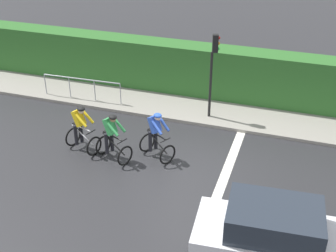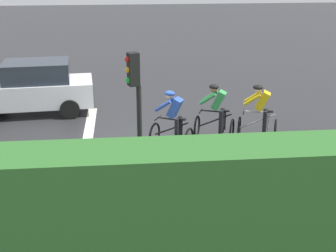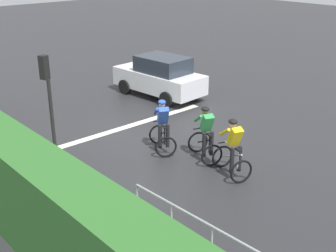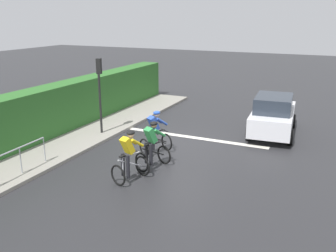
# 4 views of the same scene
# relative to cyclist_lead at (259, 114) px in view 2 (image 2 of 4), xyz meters

# --- Properties ---
(ground_plane) EXTENTS (80.00, 80.00, 0.00)m
(ground_plane) POSITION_rel_cyclist_lead_xyz_m (-0.01, -3.81, -0.80)
(ground_plane) COLOR #28282B
(sidewalk_kerb) EXTENTS (2.80, 20.39, 0.12)m
(sidewalk_kerb) POSITION_rel_cyclist_lead_xyz_m (4.25, -1.81, -0.74)
(sidewalk_kerb) COLOR gray
(sidewalk_kerb) RESTS_ON ground
(stone_wall_low) EXTENTS (0.44, 20.39, 0.49)m
(stone_wall_low) POSITION_rel_cyclist_lead_xyz_m (5.15, -1.81, -0.55)
(stone_wall_low) COLOR gray
(stone_wall_low) RESTS_ON ground
(hedge_wall) EXTENTS (1.10, 20.39, 2.17)m
(hedge_wall) POSITION_rel_cyclist_lead_xyz_m (5.45, -1.81, 0.29)
(hedge_wall) COLOR #2D6628
(hedge_wall) RESTS_ON ground
(road_marking_stop_line) EXTENTS (7.00, 0.30, 0.01)m
(road_marking_stop_line) POSITION_rel_cyclist_lead_xyz_m (-0.01, -4.92, -0.79)
(road_marking_stop_line) COLOR silver
(road_marking_stop_line) RESTS_ON ground
(cyclist_lead) EXTENTS (0.99, 1.24, 1.66)m
(cyclist_lead) POSITION_rel_cyclist_lead_xyz_m (0.00, 0.00, 0.00)
(cyclist_lead) COLOR black
(cyclist_lead) RESTS_ON ground
(cyclist_second) EXTENTS (1.03, 1.25, 1.66)m
(cyclist_second) POSITION_rel_cyclist_lead_xyz_m (-0.18, -1.21, 0.00)
(cyclist_second) COLOR black
(cyclist_second) RESTS_ON ground
(cyclist_mid) EXTENTS (1.12, 1.27, 1.66)m
(cyclist_mid) POSITION_rel_cyclist_lead_xyz_m (0.37, -2.52, 0.00)
(cyclist_mid) COLOR black
(cyclist_mid) RESTS_ON ground
(car_white) EXTENTS (2.13, 4.22, 1.76)m
(car_white) POSITION_rel_cyclist_lead_xyz_m (-3.25, -6.86, 0.08)
(car_white) COLOR silver
(car_white) RESTS_ON ground
(traffic_light_near_crossing) EXTENTS (0.25, 0.30, 3.34)m
(traffic_light_near_crossing) POSITION_rel_cyclist_lead_xyz_m (3.53, -3.59, 1.43)
(traffic_light_near_crossing) COLOR black
(traffic_light_near_crossing) RESTS_ON ground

